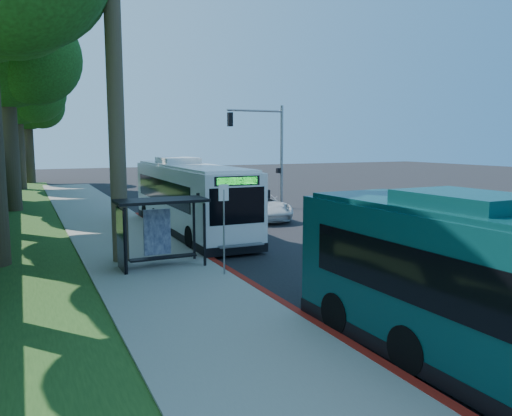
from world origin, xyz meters
TOP-DOWN VIEW (x-y plane):
  - ground at (0.00, 0.00)m, footprint 140.00×140.00m
  - sidewalk at (-7.30, 0.00)m, footprint 4.50×70.00m
  - red_curb at (-5.00, -4.00)m, footprint 0.25×30.00m
  - bus_shelter at (-7.26, -2.86)m, footprint 3.20×1.51m
  - stop_sign_pole at (-5.40, -5.00)m, footprint 0.35×0.06m
  - traffic_signal_pole at (3.78, 10.00)m, footprint 4.10×0.30m
  - tree_2 at (-11.89, 15.98)m, footprint 8.82×8.40m
  - tree_4 at (-11.40, 31.98)m, footprint 8.40×8.00m
  - tree_5 at (-10.41, 39.99)m, footprint 7.35×7.00m
  - white_bus at (-3.80, 3.84)m, footprint 2.78×12.54m
  - pickup at (1.16, 6.19)m, footprint 3.02×5.92m

SIDE VIEW (x-z plane):
  - ground at x=0.00m, z-range 0.00..0.00m
  - sidewalk at x=-7.30m, z-range 0.00..0.12m
  - red_curb at x=-5.00m, z-range 0.00..0.13m
  - pickup at x=1.16m, z-range 0.00..1.60m
  - bus_shelter at x=-7.26m, z-range 0.53..3.08m
  - white_bus at x=-3.80m, z-range -0.04..3.69m
  - stop_sign_pole at x=-5.40m, z-range 0.50..3.67m
  - traffic_signal_pole at x=3.78m, z-range 0.92..7.92m
  - tree_5 at x=-10.41m, z-range 2.53..15.39m
  - tree_4 at x=-11.40m, z-range 2.66..16.80m
  - tree_2 at x=-11.89m, z-range 2.92..18.04m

